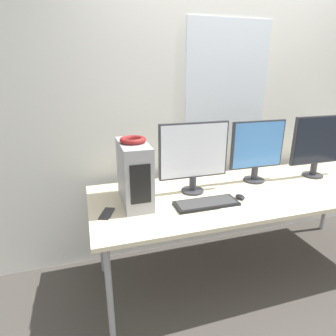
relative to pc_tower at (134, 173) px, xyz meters
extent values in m
plane|color=#47423D|center=(0.94, -0.50, -1.00)|extent=(14.00, 14.00, 0.00)
cube|color=silver|center=(0.94, 0.53, 0.35)|extent=(8.00, 0.06, 2.70)
cube|color=white|center=(0.94, 0.50, 0.54)|extent=(0.78, 0.01, 1.08)
cube|color=beige|center=(0.94, -0.05, -0.23)|extent=(2.54, 0.90, 0.03)
cylinder|color=#99999E|center=(-0.25, -0.42, -0.62)|extent=(0.04, 0.04, 0.75)
cylinder|color=#99999E|center=(-0.25, 0.32, -0.62)|extent=(0.04, 0.04, 0.75)
cylinder|color=#99999E|center=(2.13, 0.32, -0.62)|extent=(0.04, 0.04, 0.75)
cube|color=#9E9EA3|center=(0.00, 0.00, 0.00)|extent=(0.19, 0.43, 0.43)
cube|color=black|center=(0.00, -0.21, 0.00)|extent=(0.13, 0.00, 0.26)
torus|color=maroon|center=(0.00, 0.00, 0.23)|extent=(0.18, 0.18, 0.04)
cylinder|color=#333338|center=(0.46, 0.05, -0.21)|extent=(0.17, 0.17, 0.02)
cylinder|color=#333338|center=(0.46, 0.05, -0.14)|extent=(0.05, 0.05, 0.12)
cube|color=#333338|center=(0.46, 0.05, 0.11)|extent=(0.54, 0.03, 0.42)
cube|color=white|center=(0.46, 0.03, 0.11)|extent=(0.51, 0.00, 0.39)
cylinder|color=#333338|center=(1.04, 0.11, -0.21)|extent=(0.17, 0.17, 0.02)
cylinder|color=#333338|center=(1.04, 0.11, -0.14)|extent=(0.05, 0.05, 0.12)
cube|color=#333338|center=(1.04, 0.11, 0.10)|extent=(0.47, 0.03, 0.39)
cube|color=#4C8CD8|center=(1.04, 0.09, 0.10)|extent=(0.45, 0.00, 0.37)
cylinder|color=#333338|center=(1.61, 0.06, -0.21)|extent=(0.17, 0.17, 0.02)
cylinder|color=#333338|center=(1.61, 0.06, -0.14)|extent=(0.05, 0.05, 0.12)
cube|color=#333338|center=(1.61, 0.06, 0.11)|extent=(0.52, 0.03, 0.41)
cube|color=black|center=(1.61, 0.04, 0.11)|extent=(0.50, 0.00, 0.39)
cube|color=black|center=(0.46, -0.19, -0.21)|extent=(0.45, 0.17, 0.02)
cube|color=#383838|center=(0.46, -0.19, -0.20)|extent=(0.41, 0.14, 0.00)
ellipsoid|color=black|center=(0.74, -0.17, -0.20)|extent=(0.06, 0.08, 0.03)
cube|color=#232328|center=(-0.21, -0.13, -0.21)|extent=(0.12, 0.17, 0.01)
cube|color=white|center=(0.62, -0.26, -0.22)|extent=(0.32, 0.36, 0.00)
camera|label=1|loc=(-0.31, -1.81, 0.66)|focal=30.00mm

